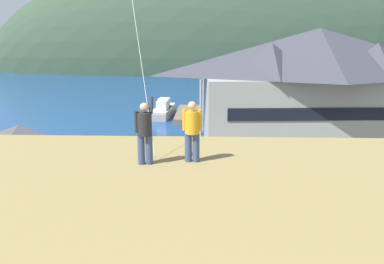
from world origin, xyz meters
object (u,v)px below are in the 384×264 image
(parked_car_front_row_end, at_px, (146,174))
(person_companion, at_px, (192,130))
(parked_car_corner_spot, at_px, (250,184))
(parking_light_pole, at_px, (201,120))
(person_kite_flyer, at_px, (145,131))
(moored_boat_inner_slip, at_px, (165,109))
(parked_car_back_row_right, at_px, (346,187))
(harbor_lodge, at_px, (317,82))
(moored_boat_wharfside, at_px, (163,112))
(parked_car_mid_row_center, at_px, (88,218))
(moored_boat_outer_mooring, at_px, (219,114))
(wharf_dock, at_px, (189,114))
(storage_shed_near_lot, at_px, (22,162))

(parked_car_front_row_end, bearing_deg, person_companion, -76.25)
(parked_car_corner_spot, xyz_separation_m, parking_light_pole, (-3.14, 4.94, 2.99))
(person_kite_flyer, height_order, person_companion, person_kite_flyer)
(moored_boat_inner_slip, bearing_deg, parked_car_corner_spot, -74.28)
(person_kite_flyer, bearing_deg, parking_light_pole, 86.25)
(parked_car_back_row_right, height_order, parked_car_corner_spot, same)
(parked_car_front_row_end, distance_m, person_kite_flyer, 16.59)
(parked_car_corner_spot, bearing_deg, harbor_lodge, 64.33)
(moored_boat_wharfside, xyz_separation_m, parked_car_corner_spot, (8.20, -27.00, 0.34))
(parked_car_back_row_right, bearing_deg, parked_car_mid_row_center, -160.66)
(person_kite_flyer, bearing_deg, parked_car_front_row_end, 98.75)
(harbor_lodge, distance_m, parked_car_corner_spot, 18.53)
(parked_car_back_row_right, height_order, person_companion, person_companion)
(parked_car_front_row_end, height_order, person_kite_flyer, person_kite_flyer)
(parked_car_mid_row_center, bearing_deg, parked_car_back_row_right, 19.34)
(moored_boat_wharfside, xyz_separation_m, moored_boat_outer_mooring, (6.93, -1.20, 0.00))
(moored_boat_wharfside, xyz_separation_m, parked_car_back_row_right, (13.96, -27.31, 0.34))
(wharf_dock, distance_m, parking_light_pole, 22.99)
(harbor_lodge, relative_size, person_kite_flyer, 12.58)
(moored_boat_outer_mooring, bearing_deg, harbor_lodge, -46.78)
(parked_car_back_row_right, height_order, parked_car_mid_row_center, same)
(storage_shed_near_lot, distance_m, parking_light_pole, 12.19)
(moored_boat_wharfside, xyz_separation_m, parked_car_mid_row_center, (-0.36, -32.34, 0.34))
(storage_shed_near_lot, distance_m, person_kite_flyer, 16.79)
(harbor_lodge, distance_m, moored_boat_wharfside, 19.93)
(harbor_lodge, relative_size, parked_car_corner_spot, 5.40)
(parked_car_corner_spot, bearing_deg, moored_boat_wharfside, 106.89)
(parked_car_mid_row_center, height_order, parked_car_corner_spot, same)
(parked_car_back_row_right, relative_size, parked_car_corner_spot, 1.00)
(storage_shed_near_lot, bearing_deg, parked_car_back_row_right, 0.89)
(harbor_lodge, relative_size, parked_car_mid_row_center, 5.44)
(moored_boat_outer_mooring, distance_m, person_kite_flyer, 40.03)
(moored_boat_inner_slip, bearing_deg, person_companion, -83.03)
(wharf_dock, height_order, moored_boat_inner_slip, moored_boat_inner_slip)
(moored_boat_outer_mooring, distance_m, parked_car_mid_row_center, 31.98)
(storage_shed_near_lot, distance_m, moored_boat_outer_mooring, 29.32)
(moored_boat_wharfside, xyz_separation_m, moored_boat_inner_slip, (-0.06, 2.34, 0.00))
(parked_car_mid_row_center, bearing_deg, person_companion, -55.17)
(parked_car_front_row_end, height_order, person_companion, person_companion)
(parked_car_back_row_right, bearing_deg, parked_car_corner_spot, 176.90)
(harbor_lodge, distance_m, wharf_dock, 17.91)
(harbor_lodge, xyz_separation_m, parked_car_back_row_right, (-2.01, -16.49, -4.63))
(parked_car_corner_spot, height_order, person_kite_flyer, person_kite_flyer)
(harbor_lodge, xyz_separation_m, moored_boat_wharfside, (-15.97, 10.82, -4.98))
(moored_boat_wharfside, bearing_deg, person_kite_flyer, -84.58)
(storage_shed_near_lot, xyz_separation_m, parked_car_front_row_end, (7.18, 2.22, -1.43))
(storage_shed_near_lot, relative_size, person_kite_flyer, 3.75)
(parked_car_back_row_right, relative_size, person_companion, 2.48)
(parked_car_front_row_end, relative_size, person_kite_flyer, 2.31)
(harbor_lodge, xyz_separation_m, person_kite_flyer, (-12.13, -29.72, 1.70))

